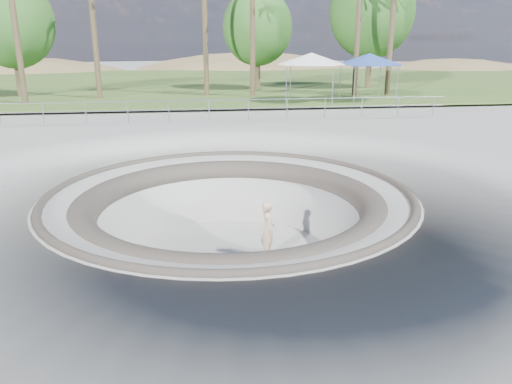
# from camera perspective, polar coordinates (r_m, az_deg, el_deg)

# --- Properties ---
(ground) EXTENTS (180.00, 180.00, 0.00)m
(ground) POSITION_cam_1_polar(r_m,az_deg,el_deg) (13.96, -3.03, -0.16)
(ground) COLOR gray
(ground) RESTS_ON ground
(skate_bowl) EXTENTS (14.00, 14.00, 4.10)m
(skate_bowl) POSITION_cam_1_polar(r_m,az_deg,el_deg) (14.61, -2.92, -7.02)
(skate_bowl) COLOR gray
(skate_bowl) RESTS_ON ground
(grass_strip) EXTENTS (180.00, 36.00, 0.12)m
(grass_strip) POSITION_cam_1_polar(r_m,az_deg,el_deg) (47.46, -6.63, 12.35)
(grass_strip) COLOR #395D25
(grass_strip) RESTS_ON ground
(distant_hills) EXTENTS (103.20, 45.00, 28.60)m
(distant_hills) POSITION_cam_1_polar(r_m,az_deg,el_deg) (71.50, -3.86, 8.19)
(distant_hills) COLOR brown
(distant_hills) RESTS_ON ground
(safety_railing) EXTENTS (25.00, 0.06, 1.03)m
(safety_railing) POSITION_cam_1_polar(r_m,az_deg,el_deg) (25.55, -5.39, 9.33)
(safety_railing) COLOR gray
(safety_railing) RESTS_ON ground
(skateboard) EXTENTS (0.83, 0.30, 0.08)m
(skateboard) POSITION_cam_1_polar(r_m,az_deg,el_deg) (14.37, 1.36, -7.46)
(skateboard) COLOR olive
(skateboard) RESTS_ON ground
(skater) EXTENTS (0.41, 0.61, 1.66)m
(skater) POSITION_cam_1_polar(r_m,az_deg,el_deg) (14.04, 1.39, -4.30)
(skater) COLOR #D5AD8A
(skater) RESTS_ON skateboard
(canopy_white) EXTENTS (5.69, 5.69, 3.00)m
(canopy_white) POSITION_cam_1_polar(r_m,az_deg,el_deg) (32.26, 6.35, 14.89)
(canopy_white) COLOR gray
(canopy_white) RESTS_ON ground
(canopy_blue) EXTENTS (5.85, 5.85, 2.96)m
(canopy_blue) POSITION_cam_1_polar(r_m,az_deg,el_deg) (33.37, 12.83, 14.59)
(canopy_blue) COLOR gray
(canopy_blue) RESTS_ON ground
(bushy_tree_left) EXTENTS (5.55, 5.05, 8.01)m
(bushy_tree_left) POSITION_cam_1_polar(r_m,az_deg,el_deg) (38.61, -26.18, 17.01)
(bushy_tree_left) COLOR brown
(bushy_tree_left) RESTS_ON ground
(bushy_tree_mid) EXTENTS (5.32, 4.83, 7.67)m
(bushy_tree_mid) POSITION_cam_1_polar(r_m,az_deg,el_deg) (40.13, 0.17, 18.31)
(bushy_tree_mid) COLOR brown
(bushy_tree_mid) RESTS_ON ground
(bushy_tree_right) EXTENTS (6.66, 6.06, 9.61)m
(bushy_tree_right) POSITION_cam_1_polar(r_m,az_deg,el_deg) (42.17, 13.15, 19.48)
(bushy_tree_right) COLOR brown
(bushy_tree_right) RESTS_ON ground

